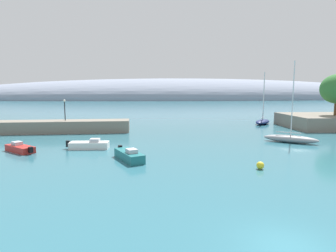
# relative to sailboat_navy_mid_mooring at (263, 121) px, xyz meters

# --- Properties ---
(water) EXTENTS (600.00, 600.00, 0.00)m
(water) POSITION_rel_sailboat_navy_mid_mooring_xyz_m (-17.22, -44.90, -0.60)
(water) COLOR #2D6675
(water) RESTS_ON ground
(shore_outcrop) EXTENTS (13.60, 12.48, 2.40)m
(shore_outcrop) POSITION_rel_sailboat_navy_mid_mooring_xyz_m (9.34, -5.86, 0.60)
(shore_outcrop) COLOR gray
(shore_outcrop) RESTS_ON ground
(breakwater_rocks) EXTENTS (27.16, 5.05, 2.01)m
(breakwater_rocks) POSITION_rel_sailboat_navy_mid_mooring_xyz_m (-40.38, -9.07, 0.40)
(breakwater_rocks) COLOR gray
(breakwater_rocks) RESTS_ON ground
(distant_ridge) EXTENTS (353.21, 70.92, 29.29)m
(distant_ridge) POSITION_rel_sailboat_navy_mid_mooring_xyz_m (0.86, 148.35, -0.60)
(distant_ridge) COLOR gray
(distant_ridge) RESTS_ON ground
(sailboat_navy_mid_mooring) EXTENTS (5.60, 6.57, 10.62)m
(sailboat_navy_mid_mooring) POSITION_rel_sailboat_navy_mid_mooring_xyz_m (0.00, 0.00, 0.00)
(sailboat_navy_mid_mooring) COLOR navy
(sailboat_navy_mid_mooring) RESTS_ON water
(sailboat_grey_outer_mooring) EXTENTS (6.67, 5.31, 10.91)m
(sailboat_grey_outer_mooring) POSITION_rel_sailboat_navy_mid_mooring_xyz_m (-4.38, -20.19, -0.01)
(sailboat_grey_outer_mooring) COLOR gray
(sailboat_grey_outer_mooring) RESTS_ON water
(motorboat_teal_foreground) EXTENTS (3.42, 5.13, 1.29)m
(motorboat_teal_foreground) POSITION_rel_sailboat_navy_mid_mooring_xyz_m (-25.55, -28.29, -0.11)
(motorboat_teal_foreground) COLOR #1E6B70
(motorboat_teal_foreground) RESTS_ON water
(motorboat_red_alongside_breakwater) EXTENTS (4.22, 3.90, 1.12)m
(motorboat_red_alongside_breakwater) POSITION_rel_sailboat_navy_mid_mooring_xyz_m (-38.40, -23.57, -0.19)
(motorboat_red_alongside_breakwater) COLOR red
(motorboat_red_alongside_breakwater) RESTS_ON water
(motorboat_white_outer) EXTENTS (5.11, 1.83, 1.24)m
(motorboat_white_outer) POSITION_rel_sailboat_navy_mid_mooring_xyz_m (-30.76, -22.36, -0.14)
(motorboat_white_outer) COLOR white
(motorboat_white_outer) RESTS_ON water
(mooring_buoy_yellow) EXTENTS (0.69, 0.69, 0.69)m
(mooring_buoy_yellow) POSITION_rel_sailboat_navy_mid_mooring_xyz_m (-13.46, -32.40, -0.25)
(mooring_buoy_yellow) COLOR yellow
(mooring_buoy_yellow) RESTS_ON water
(harbor_lamp_post) EXTENTS (0.36, 0.36, 3.47)m
(harbor_lamp_post) POSITION_rel_sailboat_navy_mid_mooring_xyz_m (-37.39, -8.90, 3.60)
(harbor_lamp_post) COLOR black
(harbor_lamp_post) RESTS_ON breakwater_rocks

